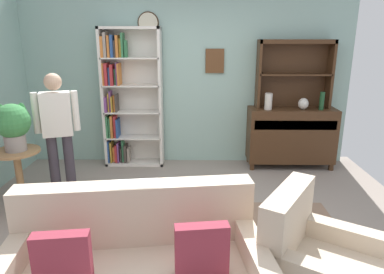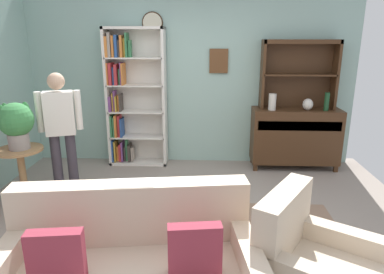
# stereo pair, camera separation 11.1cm
# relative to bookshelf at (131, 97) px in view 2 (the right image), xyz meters

# --- Properties ---
(ground_plane) EXTENTS (5.40, 4.60, 0.02)m
(ground_plane) POSITION_rel_bookshelf_xyz_m (0.92, -1.94, -1.08)
(ground_plane) COLOR gray
(wall_back) EXTENTS (5.00, 0.09, 2.80)m
(wall_back) POSITION_rel_bookshelf_xyz_m (0.92, 0.19, 0.34)
(wall_back) COLOR #93B7AD
(wall_back) RESTS_ON ground_plane
(area_rug) EXTENTS (2.95, 1.78, 0.01)m
(area_rug) POSITION_rel_bookshelf_xyz_m (1.12, -2.24, -1.06)
(area_rug) COLOR #846651
(area_rug) RESTS_ON ground_plane
(bookshelf) EXTENTS (0.90, 0.30, 2.10)m
(bookshelf) POSITION_rel_bookshelf_xyz_m (0.00, 0.00, 0.00)
(bookshelf) COLOR silver
(bookshelf) RESTS_ON ground_plane
(sideboard) EXTENTS (1.30, 0.45, 0.92)m
(sideboard) POSITION_rel_bookshelf_xyz_m (2.52, -0.08, -0.56)
(sideboard) COLOR #422816
(sideboard) RESTS_ON ground_plane
(sideboard_hutch) EXTENTS (1.10, 0.26, 1.00)m
(sideboard_hutch) POSITION_rel_bookshelf_xyz_m (2.52, 0.03, 0.49)
(sideboard_hutch) COLOR #422816
(sideboard_hutch) RESTS_ON sideboard
(vase_tall) EXTENTS (0.11, 0.11, 0.24)m
(vase_tall) POSITION_rel_bookshelf_xyz_m (2.13, -0.16, -0.03)
(vase_tall) COLOR beige
(vase_tall) RESTS_ON sideboard
(vase_round) EXTENTS (0.15, 0.15, 0.17)m
(vase_round) POSITION_rel_bookshelf_xyz_m (2.65, -0.15, -0.06)
(vase_round) COLOR beige
(vase_round) RESTS_ON sideboard
(bottle_wine) EXTENTS (0.07, 0.07, 0.27)m
(bottle_wine) POSITION_rel_bookshelf_xyz_m (2.91, -0.17, -0.01)
(bottle_wine) COLOR #194223
(bottle_wine) RESTS_ON sideboard
(couch_floral) EXTENTS (1.89, 1.07, 0.90)m
(couch_floral) POSITION_rel_bookshelf_xyz_m (0.64, -3.11, -0.76)
(couch_floral) COLOR beige
(couch_floral) RESTS_ON ground_plane
(armchair_floral) EXTENTS (1.06, 1.05, 0.88)m
(armchair_floral) POSITION_rel_bookshelf_xyz_m (1.97, -3.02, -0.78)
(armchair_floral) COLOR beige
(armchair_floral) RESTS_ON ground_plane
(plant_stand) EXTENTS (0.52, 0.52, 0.73)m
(plant_stand) POSITION_rel_bookshelf_xyz_m (-0.97, -1.55, -0.62)
(plant_stand) COLOR #997047
(plant_stand) RESTS_ON ground_plane
(potted_plant_large) EXTENTS (0.39, 0.39, 0.53)m
(potted_plant_large) POSITION_rel_bookshelf_xyz_m (-0.96, -1.54, -0.03)
(potted_plant_large) COLOR gray
(potted_plant_large) RESTS_ON plant_stand
(potted_plant_small) EXTENTS (0.23, 0.23, 0.32)m
(potted_plant_small) POSITION_rel_bookshelf_xyz_m (-0.62, -1.82, -0.88)
(potted_plant_small) COLOR beige
(potted_plant_small) RESTS_ON ground_plane
(person_reading) EXTENTS (0.52, 0.30, 1.56)m
(person_reading) POSITION_rel_bookshelf_xyz_m (-0.59, -1.24, -0.16)
(person_reading) COLOR #38333D
(person_reading) RESTS_ON ground_plane
(coffee_table) EXTENTS (0.80, 0.50, 0.42)m
(coffee_table) POSITION_rel_bookshelf_xyz_m (0.78, -2.24, -0.72)
(coffee_table) COLOR #422816
(coffee_table) RESTS_ON ground_plane
(book_stack) EXTENTS (0.21, 0.13, 0.05)m
(book_stack) POSITION_rel_bookshelf_xyz_m (0.78, -2.26, -0.62)
(book_stack) COLOR #3F3833
(book_stack) RESTS_ON coffee_table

